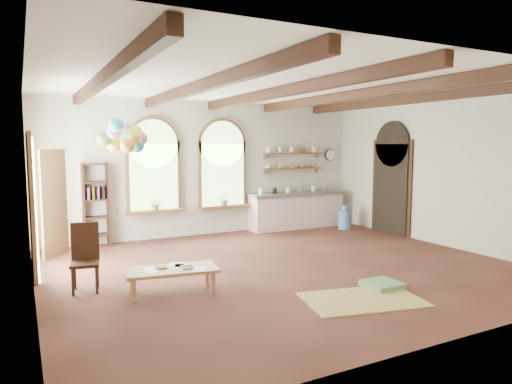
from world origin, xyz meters
TOP-DOWN VIEW (x-y plane):
  - floor at (0.00, 0.00)m, footprint 8.00×8.00m
  - ceiling_beams at (0.00, 0.00)m, footprint 6.20×6.80m
  - window_left at (-1.40, 3.43)m, footprint 1.30×0.28m
  - window_right at (0.30, 3.43)m, footprint 1.30×0.28m
  - left_doorway at (-3.95, 1.80)m, footprint 0.10×1.90m
  - right_doorway at (3.95, 1.50)m, footprint 0.10×1.30m
  - kitchen_counter at (2.30, 3.20)m, footprint 2.68×0.62m
  - wall_shelf_lower at (2.30, 3.38)m, footprint 1.70×0.24m
  - wall_shelf_upper at (2.30, 3.38)m, footprint 1.70×0.24m
  - wall_clock at (3.55, 3.45)m, footprint 0.32×0.04m
  - bookshelf at (-2.70, 3.32)m, footprint 0.53×0.32m
  - coffee_table at (-2.19, -0.47)m, footprint 1.39×0.80m
  - side_chair at (-3.31, 0.22)m, footprint 0.47×0.47m
  - floor_mat at (0.11, -2.00)m, footprint 1.83×1.35m
  - floor_cushion at (0.76, -1.69)m, footprint 0.52×0.52m
  - water_jug_a at (3.10, 3.15)m, footprint 0.27×0.27m
  - water_jug_b at (3.30, 2.44)m, footprint 0.33×0.33m
  - balloon_cluster at (-2.41, 1.54)m, footprint 0.90×0.93m
  - table_book at (-2.40, -0.33)m, footprint 0.21×0.27m
  - tablet at (-1.98, -0.54)m, footprint 0.18×0.25m
  - potted_plant_left at (-1.40, 3.32)m, footprint 0.27×0.23m
  - potted_plant_right at (0.30, 3.32)m, footprint 0.27×0.23m
  - shelf_cup_a at (1.55, 3.38)m, footprint 0.12×0.10m
  - shelf_cup_b at (1.90, 3.38)m, footprint 0.10×0.10m
  - shelf_bowl_a at (2.25, 3.38)m, footprint 0.22×0.22m
  - shelf_bowl_b at (2.60, 3.38)m, footprint 0.20×0.20m
  - shelf_vase at (2.95, 3.38)m, footprint 0.18×0.18m

SIDE VIEW (x-z plane):
  - floor at x=0.00m, z-range 0.00..0.00m
  - floor_mat at x=0.11m, z-range 0.00..0.02m
  - floor_cushion at x=0.76m, z-range 0.00..0.09m
  - water_jug_a at x=3.10m, z-range -0.04..0.49m
  - water_jug_b at x=3.30m, z-range -0.04..0.59m
  - side_chair at x=-3.31m, z-range -0.22..0.80m
  - coffee_table at x=-2.19m, z-range 0.14..0.52m
  - tablet at x=-1.98m, z-range 0.38..0.39m
  - table_book at x=-2.40m, z-range 0.38..0.40m
  - kitchen_counter at x=2.30m, z-range 0.01..0.95m
  - potted_plant_left at x=-1.40m, z-range 0.70..1.00m
  - potted_plant_right at x=0.30m, z-range 0.70..1.00m
  - bookshelf at x=-2.70m, z-range 0.00..1.80m
  - right_doorway at x=3.95m, z-range -0.10..2.30m
  - left_doorway at x=-3.95m, z-range -0.10..2.40m
  - wall_shelf_lower at x=2.30m, z-range 1.53..1.57m
  - shelf_bowl_a at x=2.25m, z-range 1.57..1.62m
  - shelf_bowl_b at x=2.60m, z-range 1.57..1.63m
  - shelf_cup_b at x=1.90m, z-range 1.57..1.66m
  - shelf_cup_a at x=1.55m, z-range 1.57..1.67m
  - window_left at x=-1.40m, z-range 0.53..2.73m
  - window_right at x=0.30m, z-range 0.53..2.73m
  - shelf_vase at x=2.95m, z-range 1.57..1.76m
  - wall_clock at x=3.55m, z-range 1.74..2.06m
  - wall_shelf_upper at x=2.30m, z-range 1.93..1.97m
  - balloon_cluster at x=-2.41m, z-range 1.74..2.91m
  - ceiling_beams at x=0.00m, z-range 3.01..3.19m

